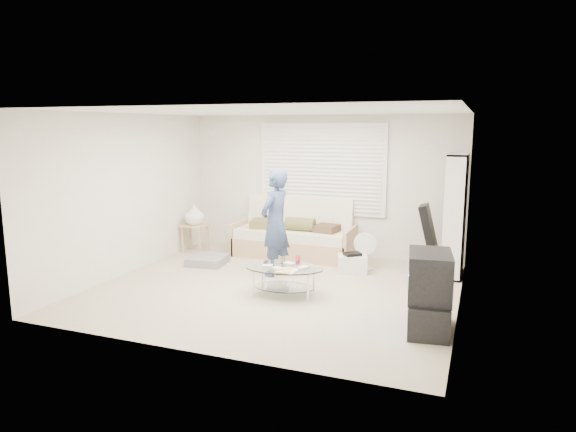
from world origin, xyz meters
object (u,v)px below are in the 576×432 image
at_px(futon_sofa, 294,237).
at_px(tv_unit, 429,293).
at_px(coffee_table, 284,272).
at_px(bookshelf, 455,215).

distance_m(futon_sofa, tv_unit, 3.71).
bearing_deg(futon_sofa, coffee_table, -73.45).
xyz_separation_m(tv_unit, coffee_table, (-1.97, 0.55, -0.11)).
xyz_separation_m(bookshelf, tv_unit, (-0.13, -2.42, -0.51)).
relative_size(bookshelf, coffee_table, 1.63).
height_order(bookshelf, coffee_table, bookshelf).
xyz_separation_m(bookshelf, coffee_table, (-2.09, -1.86, -0.62)).
height_order(bookshelf, tv_unit, bookshelf).
xyz_separation_m(futon_sofa, coffee_table, (0.62, -2.10, -0.01)).
xyz_separation_m(futon_sofa, tv_unit, (2.59, -2.65, 0.10)).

